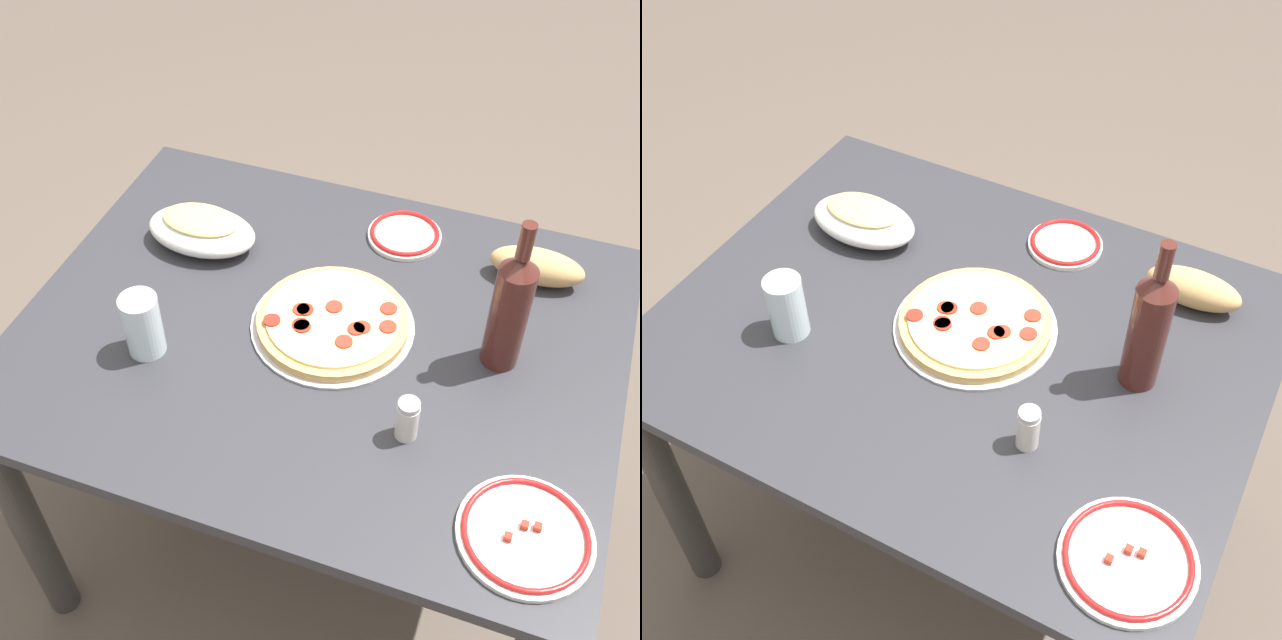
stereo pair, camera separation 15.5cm
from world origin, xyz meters
TOP-DOWN VIEW (x-y plane):
  - ground_plane at (0.00, 0.00)m, footprint 8.00×8.00m
  - dining_table at (0.00, 0.00)m, footprint 1.15×0.91m
  - pepperoni_pizza at (0.02, 0.02)m, footprint 0.32×0.32m
  - baked_pasta_dish at (-0.33, 0.16)m, footprint 0.24×0.15m
  - wine_bottle at (0.34, 0.05)m, footprint 0.07×0.07m
  - water_glass at (-0.29, -0.15)m, footprint 0.07×0.07m
  - side_plate_near at (0.08, 0.32)m, footprint 0.16×0.16m
  - side_plate_far at (0.45, -0.31)m, footprint 0.22×0.22m
  - bread_loaf at (0.37, 0.29)m, footprint 0.19×0.08m
  - spice_shaker at (0.22, -0.18)m, footprint 0.04×0.04m

SIDE VIEW (x-z plane):
  - ground_plane at x=0.00m, z-range 0.00..0.00m
  - dining_table at x=0.00m, z-range 0.25..1.00m
  - side_plate_far at x=0.45m, z-range 0.75..0.77m
  - side_plate_near at x=0.08m, z-range 0.75..0.77m
  - pepperoni_pizza at x=0.02m, z-range 0.75..0.79m
  - bread_loaf at x=0.37m, z-range 0.75..0.83m
  - baked_pasta_dish at x=-0.33m, z-range 0.76..0.83m
  - spice_shaker at x=0.22m, z-range 0.75..0.84m
  - water_glass at x=-0.29m, z-range 0.75..0.88m
  - wine_bottle at x=0.34m, z-range 0.73..1.05m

